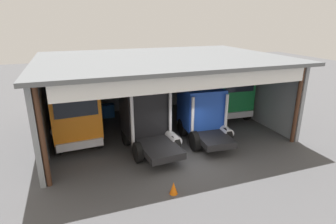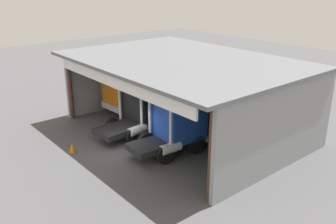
{
  "view_description": "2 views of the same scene",
  "coord_description": "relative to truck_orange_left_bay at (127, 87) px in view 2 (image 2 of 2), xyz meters",
  "views": [
    {
      "loc": [
        -5.5,
        -11.79,
        7.17
      ],
      "look_at": [
        0.0,
        3.45,
        1.66
      ],
      "focal_mm": 29.43,
      "sensor_mm": 36.0,
      "label": 1
    },
    {
      "loc": [
        16.74,
        -10.45,
        9.68
      ],
      "look_at": [
        0.0,
        3.45,
        1.66
      ],
      "focal_mm": 39.15,
      "sensor_mm": 36.0,
      "label": 2
    }
  ],
  "objects": [
    {
      "name": "ground_plane",
      "position": [
        5.5,
        -4.02,
        -1.94
      ],
      "size": [
        80.0,
        80.0,
        0.0
      ],
      "primitive_type": "plane",
      "color": "#4C4C4F",
      "rests_on": "ground"
    },
    {
      "name": "workshop_shed",
      "position": [
        5.5,
        1.72,
        1.56
      ],
      "size": [
        14.92,
        10.73,
        4.94
      ],
      "color": "gray",
      "rests_on": "ground"
    },
    {
      "name": "truck_orange_left_bay",
      "position": [
        0.0,
        0.0,
        0.0
      ],
      "size": [
        2.95,
        4.85,
        3.67
      ],
      "rotation": [
        0.0,
        0.0,
        3.21
      ],
      "color": "orange",
      "rests_on": "ground"
    },
    {
      "name": "truck_black_center_right_bay",
      "position": [
        3.88,
        -1.47,
        -0.1
      ],
      "size": [
        2.82,
        4.87,
        3.56
      ],
      "rotation": [
        0.0,
        0.0,
        0.07
      ],
      "color": "black",
      "rests_on": "ground"
    },
    {
      "name": "truck_blue_right_bay",
      "position": [
        7.39,
        -1.54,
        -0.2
      ],
      "size": [
        2.58,
        4.68,
        3.25
      ],
      "rotation": [
        0.0,
        0.0,
        -0.07
      ],
      "color": "#1E47B7",
      "rests_on": "ground"
    },
    {
      "name": "truck_green_center_bay",
      "position": [
        10.97,
        1.24,
        0.04
      ],
      "size": [
        2.8,
        5.02,
        3.8
      ],
      "rotation": [
        0.0,
        0.0,
        3.07
      ],
      "color": "#197F3D",
      "rests_on": "ground"
    },
    {
      "name": "oil_drum",
      "position": [
        9.23,
        4.58,
        -1.47
      ],
      "size": [
        0.58,
        0.58,
        0.94
      ],
      "primitive_type": "cylinder",
      "color": "#197233",
      "rests_on": "ground"
    },
    {
      "name": "tool_cart",
      "position": [
        2.44,
        4.51,
        -1.44
      ],
      "size": [
        0.9,
        0.6,
        1.0
      ],
      "primitive_type": "cube",
      "color": "#1E59A5",
      "rests_on": "ground"
    },
    {
      "name": "traffic_cone",
      "position": [
        3.66,
        -6.37,
        -1.66
      ],
      "size": [
        0.36,
        0.36,
        0.56
      ],
      "primitive_type": "cone",
      "color": "orange",
      "rests_on": "ground"
    }
  ]
}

